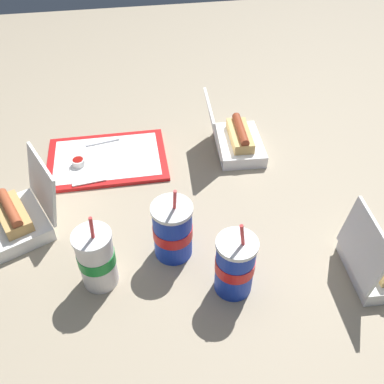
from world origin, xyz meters
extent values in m
plane|color=gray|center=(0.00, 0.00, 0.00)|extent=(3.20, 3.20, 0.00)
cube|color=red|center=(-0.24, 0.25, 0.01)|extent=(0.37, 0.26, 0.01)
cube|color=white|center=(-0.24, 0.25, 0.01)|extent=(0.33, 0.22, 0.00)
cylinder|color=white|center=(-0.32, 0.23, 0.03)|extent=(0.04, 0.04, 0.02)
cylinder|color=#9E140F|center=(-0.32, 0.23, 0.04)|extent=(0.03, 0.03, 0.01)
cube|color=white|center=(-0.30, 0.19, 0.02)|extent=(0.11, 0.11, 0.00)
cube|color=white|center=(-0.25, 0.34, 0.02)|extent=(0.11, 0.03, 0.00)
cube|color=white|center=(0.19, 0.24, 0.02)|extent=(0.15, 0.21, 0.04)
cube|color=white|center=(0.10, 0.25, 0.11)|extent=(0.05, 0.21, 0.14)
cube|color=tan|center=(0.19, 0.24, 0.06)|extent=(0.07, 0.16, 0.03)
cylinder|color=brown|center=(0.19, 0.24, 0.08)|extent=(0.04, 0.16, 0.03)
cylinder|color=yellow|center=(0.19, 0.24, 0.09)|extent=(0.01, 0.13, 0.01)
cube|color=white|center=(-0.48, 0.00, 0.02)|extent=(0.21, 0.23, 0.04)
cube|color=white|center=(-0.40, 0.04, 0.11)|extent=(0.11, 0.19, 0.15)
cube|color=tan|center=(-0.48, 0.00, 0.06)|extent=(0.12, 0.16, 0.03)
cylinder|color=#9E4728|center=(-0.48, 0.00, 0.08)|extent=(0.08, 0.14, 0.03)
cylinder|color=yellow|center=(-0.48, 0.00, 0.09)|extent=(0.06, 0.11, 0.01)
cube|color=white|center=(0.40, -0.30, 0.02)|extent=(0.15, 0.18, 0.04)
cube|color=white|center=(0.33, -0.29, 0.11)|extent=(0.04, 0.17, 0.14)
cube|color=tan|center=(0.40, -0.30, 0.06)|extent=(0.07, 0.14, 0.03)
cylinder|color=#1938B7|center=(-0.08, -0.15, 0.07)|extent=(0.09, 0.09, 0.15)
cylinder|color=red|center=(-0.08, -0.15, 0.08)|extent=(0.10, 0.10, 0.03)
cylinder|color=white|center=(-0.08, -0.15, 0.15)|extent=(0.10, 0.10, 0.01)
cylinder|color=red|center=(-0.07, -0.15, 0.19)|extent=(0.01, 0.02, 0.06)
cylinder|color=white|center=(-0.26, -0.20, 0.07)|extent=(0.08, 0.08, 0.15)
cylinder|color=#198C33|center=(-0.26, -0.20, 0.08)|extent=(0.09, 0.09, 0.03)
cylinder|color=white|center=(-0.26, -0.20, 0.15)|extent=(0.09, 0.09, 0.01)
cylinder|color=red|center=(-0.26, -0.21, 0.19)|extent=(0.01, 0.01, 0.06)
cylinder|color=#1938B7|center=(0.04, -0.27, 0.07)|extent=(0.09, 0.09, 0.15)
cylinder|color=red|center=(0.04, -0.27, 0.08)|extent=(0.09, 0.09, 0.03)
cylinder|color=white|center=(0.04, -0.27, 0.15)|extent=(0.09, 0.09, 0.01)
cylinder|color=red|center=(0.05, -0.28, 0.19)|extent=(0.02, 0.01, 0.06)
camera|label=1|loc=(-0.15, -0.84, 0.85)|focal=40.00mm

